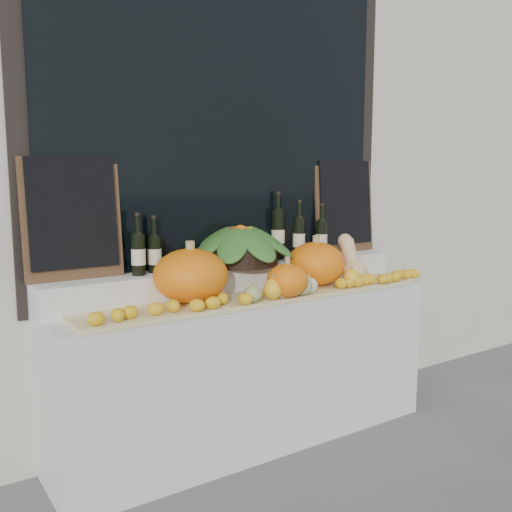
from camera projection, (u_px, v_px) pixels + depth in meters
storefront_facade at (188, 68)px, 3.67m from camera, size 7.00×0.94×4.50m
display_sill at (249, 369)px, 3.34m from camera, size 2.30×0.55×0.88m
rear_tier at (235, 278)px, 3.38m from camera, size 2.30×0.25×0.16m
straw_bedding at (261, 298)px, 3.17m from camera, size 2.10×0.32×0.02m
pumpkin_left at (191, 276)px, 2.98m from camera, size 0.48×0.48×0.28m
pumpkin_right at (316, 264)px, 3.43m from camera, size 0.46×0.46×0.26m
pumpkin_center at (288, 280)px, 3.11m from camera, size 0.24×0.24×0.18m
butternut_squash at (352, 263)px, 3.55m from camera, size 0.16×0.21×0.30m
decorative_gourds at (299, 286)px, 3.16m from camera, size 0.82×0.13×0.14m
lemon_heap at (272, 293)px, 3.07m from camera, size 2.20×0.16×0.06m
produce_bowl at (241, 245)px, 3.36m from camera, size 0.67×0.67×0.25m
wine_bottle_far_left at (138, 254)px, 3.01m from camera, size 0.08×0.08×0.33m
wine_bottle_near_left at (155, 254)px, 3.10m from camera, size 0.08×0.08×0.31m
wine_bottle_tall at (278, 234)px, 3.58m from camera, size 0.08×0.08×0.42m
wine_bottle_near_right at (299, 238)px, 3.59m from camera, size 0.08×0.08×0.37m
wine_bottle_far_right at (321, 238)px, 3.67m from camera, size 0.08×0.08×0.35m
chalkboard_left at (73, 216)px, 2.87m from camera, size 0.50×0.08×0.62m
chalkboard_right at (345, 205)px, 3.88m from camera, size 0.50×0.08×0.62m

